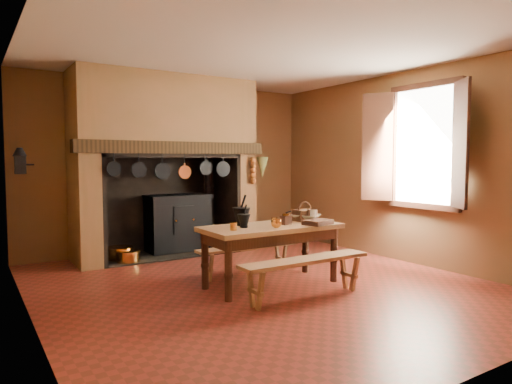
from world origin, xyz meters
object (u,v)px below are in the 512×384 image
Objects in this scene: work_table at (271,235)px; bench_front at (306,269)px; wicker_basket at (305,215)px; mixing_bowl at (306,217)px; iron_range at (178,222)px; coffee_grinder at (286,219)px.

work_table is 0.71m from bench_front.
bench_front is 6.00× the size of wicker_basket.
work_table is at bearing -171.35° from mixing_bowl.
mixing_bowl reaches higher than bench_front.
wicker_basket is (0.57, 0.09, 0.20)m from work_table.
bench_front is 1.05m from mixing_bowl.
iron_range is 2.52m from work_table.
iron_range reaches higher than bench_front.
work_table is 10.07× the size of coffee_grinder.
bench_front is at bearing -108.60° from coffee_grinder.
iron_range is 1.01× the size of bench_front.
iron_range reaches higher than wicker_basket.
iron_range is at bearing 92.40° from bench_front.
wicker_basket is (0.40, 0.14, 0.02)m from coffee_grinder.
iron_range is 2.54m from mixing_bowl.
bench_front is at bearing -90.00° from work_table.
wicker_basket is at bearing -168.66° from mixing_bowl.
iron_range is 2.55m from wicker_basket.
mixing_bowl is at bearing 8.65° from work_table.
coffee_grinder is at bearing 73.98° from bench_front.
bench_front is at bearing -128.97° from mixing_bowl.
work_table is at bearing 90.00° from bench_front.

